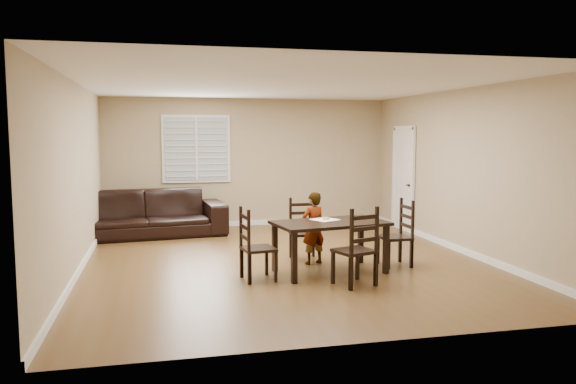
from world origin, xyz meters
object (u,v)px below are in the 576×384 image
object	(u,v)px
dining_table	(330,228)
chair_right	(402,235)
chair_near	(303,231)
chair_left	(250,248)
child	(313,228)
sofa	(145,213)
donut	(326,218)
chair_far	(361,251)

from	to	relation	value
dining_table	chair_right	xyz separation A→B (m)	(1.18, 0.18, -0.19)
dining_table	chair_near	xyz separation A→B (m)	(-0.14, 0.98, -0.21)
dining_table	chair_left	world-z (taller)	chair_left
chair_right	child	world-z (taller)	child
chair_near	sofa	xyz separation A→B (m)	(-2.48, 2.51, 0.00)
chair_near	chair_left	size ratio (longest dim) A/B	0.97
donut	sofa	size ratio (longest dim) A/B	0.03
chair_left	chair_near	bearing A→B (deg)	-48.86
child	chair_left	bearing A→B (deg)	14.31
dining_table	chair_left	xyz separation A→B (m)	(-1.18, -0.19, -0.19)
chair_near	chair_far	world-z (taller)	chair_far
chair_far	chair_left	world-z (taller)	chair_far
chair_left	child	bearing A→B (deg)	-62.89
chair_near	donut	bearing A→B (deg)	-80.99
dining_table	sofa	bearing A→B (deg)	117.59
donut	sofa	xyz separation A→B (m)	(-2.61, 3.32, -0.32)
dining_table	chair_near	size ratio (longest dim) A/B	1.75
sofa	child	bearing A→B (deg)	-55.21
child	dining_table	bearing A→B (deg)	79.09
sofa	chair_right	bearing A→B (deg)	-47.08
chair_near	chair_right	size ratio (longest dim) A/B	0.97
chair_right	donut	distance (m)	1.23
chair_left	chair_right	distance (m)	2.39
chair_left	sofa	distance (m)	3.96
donut	dining_table	bearing A→B (deg)	-87.07
chair_far	sofa	xyz separation A→B (m)	(-2.78, 4.32, -0.03)
chair_near	chair_right	xyz separation A→B (m)	(1.32, -0.81, 0.02)
dining_table	child	size ratio (longest dim) A/B	1.54
chair_near	sofa	world-z (taller)	chair_near
child	sofa	xyz separation A→B (m)	(-2.53, 2.94, -0.11)
chair_left	chair_right	xyz separation A→B (m)	(2.36, 0.36, 0.00)
chair_far	sofa	size ratio (longest dim) A/B	0.35
dining_table	sofa	world-z (taller)	sofa
dining_table	chair_left	distance (m)	1.21
chair_near	child	size ratio (longest dim) A/B	0.88
chair_left	chair_right	size ratio (longest dim) A/B	0.99
chair_near	donut	size ratio (longest dim) A/B	9.55
chair_near	chair_left	world-z (taller)	chair_left
chair_left	donut	xyz separation A→B (m)	(1.17, 0.37, 0.31)
chair_near	child	world-z (taller)	child
dining_table	child	world-z (taller)	child
dining_table	child	bearing A→B (deg)	90.00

